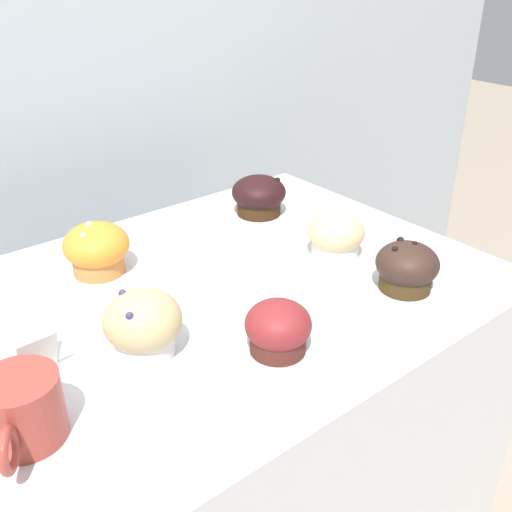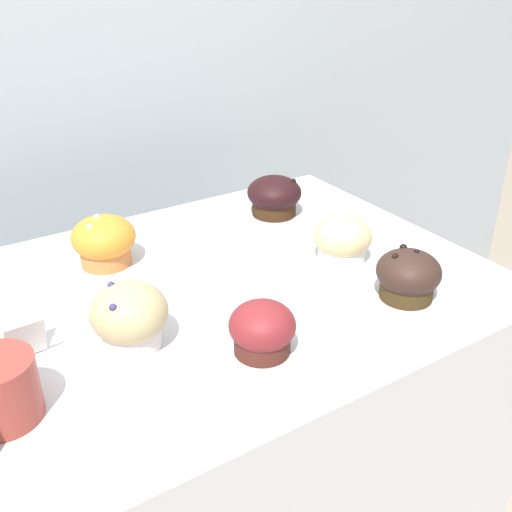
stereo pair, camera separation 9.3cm
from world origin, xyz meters
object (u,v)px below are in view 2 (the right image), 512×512
(muffin_back_right, at_px, (130,317))
(muffin_front_right, at_px, (342,240))
(muffin_front_center, at_px, (274,196))
(muffin_back_center, at_px, (408,276))
(muffin_back_left, at_px, (104,241))
(muffin_front_left, at_px, (262,329))

(muffin_back_right, relative_size, muffin_front_right, 1.05)
(muffin_front_center, xyz_separation_m, muffin_back_center, (-0.01, -0.37, -0.00))
(muffin_front_center, xyz_separation_m, muffin_back_left, (-0.35, -0.02, 0.00))
(muffin_front_center, relative_size, muffin_back_center, 1.09)
(muffin_back_right, height_order, muffin_front_right, muffin_back_right)
(muffin_front_left, height_order, muffin_front_right, muffin_front_right)
(muffin_front_right, distance_m, muffin_back_center, 0.15)
(muffin_back_left, relative_size, muffin_front_left, 1.20)
(muffin_back_left, xyz_separation_m, muffin_front_left, (0.09, -0.34, -0.01))
(muffin_back_left, bearing_deg, muffin_back_right, -102.28)
(muffin_front_right, bearing_deg, muffin_front_center, 86.97)
(muffin_front_center, xyz_separation_m, muffin_front_left, (-0.27, -0.36, -0.00))
(muffin_front_center, relative_size, muffin_front_right, 1.09)
(muffin_back_center, bearing_deg, muffin_front_center, 88.66)
(muffin_front_center, bearing_deg, muffin_back_right, -147.58)
(muffin_front_right, bearing_deg, muffin_front_left, -150.71)
(muffin_back_right, height_order, muffin_back_center, muffin_back_right)
(muffin_front_center, height_order, muffin_back_center, muffin_back_center)
(muffin_back_left, bearing_deg, muffin_front_center, 2.95)
(muffin_back_right, relative_size, muffin_back_center, 1.06)
(muffin_back_right, xyz_separation_m, muffin_front_left, (0.14, -0.11, -0.01))
(muffin_front_right, bearing_deg, muffin_back_left, 149.41)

